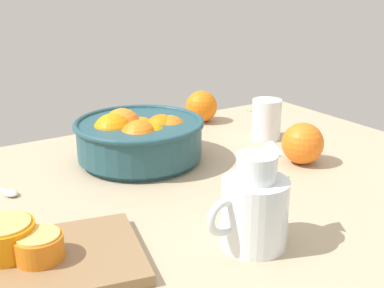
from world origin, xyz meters
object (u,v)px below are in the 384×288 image
(loose_orange_3, at_px, (303,143))
(loose_orange_1, at_px, (201,106))
(fruit_bowl, at_px, (139,137))
(orange_half_0, at_px, (39,246))
(orange_half_1, at_px, (5,238))
(second_glass, at_px, (266,121))
(juice_pitcher, at_px, (254,212))
(cutting_board, at_px, (39,264))
(spoon, at_px, (1,187))

(loose_orange_3, bearing_deg, loose_orange_1, 91.26)
(loose_orange_3, bearing_deg, fruit_bowl, 144.90)
(orange_half_0, bearing_deg, orange_half_1, 132.60)
(orange_half_0, height_order, loose_orange_3, loose_orange_3)
(orange_half_1, bearing_deg, loose_orange_3, 5.70)
(second_glass, bearing_deg, loose_orange_1, 104.41)
(second_glass, bearing_deg, juice_pitcher, -132.72)
(juice_pitcher, distance_m, loose_orange_3, 0.36)
(cutting_board, xyz_separation_m, orange_half_1, (-0.03, 0.04, 0.03))
(loose_orange_3, bearing_deg, orange_half_1, -174.30)
(second_glass, relative_size, cutting_board, 0.35)
(orange_half_0, xyz_separation_m, loose_orange_3, (0.58, 0.10, 0.01))
(juice_pitcher, relative_size, spoon, 0.91)
(fruit_bowl, height_order, juice_pitcher, juice_pitcher)
(second_glass, height_order, loose_orange_1, second_glass)
(cutting_board, height_order, loose_orange_3, loose_orange_3)
(juice_pitcher, xyz_separation_m, loose_orange_3, (0.30, 0.20, -0.01))
(cutting_board, distance_m, orange_half_0, 0.03)
(cutting_board, relative_size, loose_orange_1, 3.23)
(cutting_board, bearing_deg, loose_orange_1, 39.40)
(loose_orange_1, bearing_deg, orange_half_0, -140.43)
(orange_half_1, distance_m, spoon, 0.27)
(juice_pitcher, height_order, second_glass, juice_pitcher)
(second_glass, distance_m, loose_orange_1, 0.21)
(second_glass, height_order, orange_half_0, second_glass)
(orange_half_0, bearing_deg, juice_pitcher, -20.13)
(juice_pitcher, height_order, spoon, juice_pitcher)
(loose_orange_3, xyz_separation_m, spoon, (-0.57, 0.20, -0.04))
(loose_orange_3, distance_m, spoon, 0.61)
(orange_half_1, bearing_deg, loose_orange_1, 35.61)
(orange_half_0, xyz_separation_m, loose_orange_1, (0.57, 0.47, 0.01))
(orange_half_0, xyz_separation_m, orange_half_1, (-0.03, 0.04, 0.00))
(juice_pitcher, distance_m, loose_orange_1, 0.65)
(fruit_bowl, bearing_deg, orange_half_0, -135.04)
(cutting_board, height_order, orange_half_0, orange_half_0)
(cutting_board, bearing_deg, loose_orange_3, 9.60)
(second_glass, bearing_deg, fruit_bowl, 174.69)
(fruit_bowl, xyz_separation_m, orange_half_1, (-0.33, -0.26, -0.01))
(second_glass, bearing_deg, orange_half_0, -156.84)
(fruit_bowl, xyz_separation_m, loose_orange_3, (0.28, -0.20, -0.01))
(orange_half_1, height_order, spoon, orange_half_1)
(loose_orange_1, bearing_deg, second_glass, -75.59)
(second_glass, xyz_separation_m, orange_half_1, (-0.66, -0.23, -0.01))
(orange_half_1, relative_size, spoon, 0.51)
(loose_orange_1, relative_size, loose_orange_3, 0.97)
(orange_half_1, xyz_separation_m, loose_orange_1, (0.61, 0.44, 0.00))
(juice_pitcher, relative_size, orange_half_0, 2.26)
(cutting_board, bearing_deg, juice_pitcher, -20.10)
(fruit_bowl, bearing_deg, loose_orange_3, -35.10)
(juice_pitcher, distance_m, spoon, 0.49)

